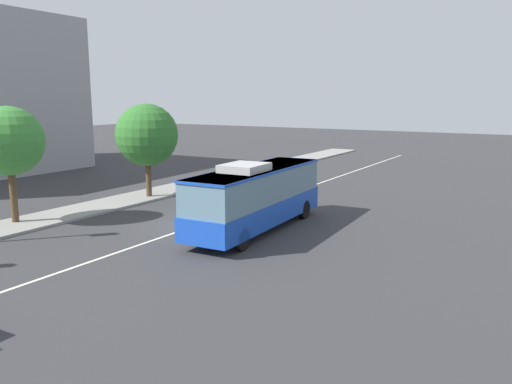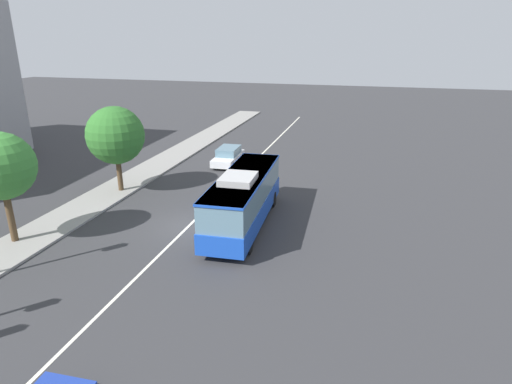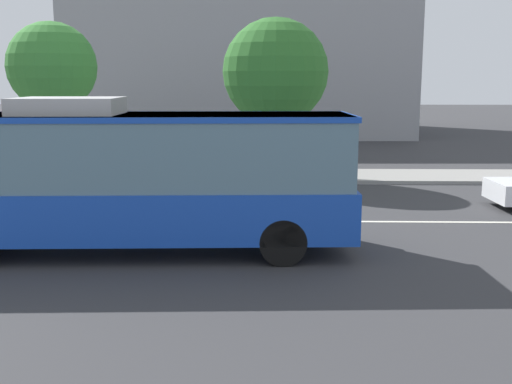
{
  "view_description": "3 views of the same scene",
  "coord_description": "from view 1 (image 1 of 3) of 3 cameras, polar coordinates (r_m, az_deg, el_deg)",
  "views": [
    {
      "loc": [
        -20.24,
        -15.9,
        6.52
      ],
      "look_at": [
        3.18,
        -1.73,
        1.44
      ],
      "focal_mm": 35.88,
      "sensor_mm": 36.0,
      "label": 1
    },
    {
      "loc": [
        -21.98,
        -10.12,
        10.69
      ],
      "look_at": [
        3.87,
        -3.07,
        1.09
      ],
      "focal_mm": 30.84,
      "sensor_mm": 36.0,
      "label": 2
    },
    {
      "loc": [
        4.15,
        -16.54,
        3.85
      ],
      "look_at": [
        3.79,
        -1.68,
        1.13
      ],
      "focal_mm": 43.32,
      "sensor_mm": 36.0,
      "label": 3
    }
  ],
  "objects": [
    {
      "name": "ground_plane",
      "position": [
        26.55,
        -6.78,
        -3.78
      ],
      "size": [
        160.0,
        160.0,
        0.0
      ],
      "primitive_type": "plane",
      "color": "#333335"
    },
    {
      "name": "sidewalk_kerb",
      "position": [
        31.75,
        -17.82,
        -1.72
      ],
      "size": [
        80.0,
        3.1,
        0.14
      ],
      "primitive_type": "cube",
      "color": "gray",
      "rests_on": "ground_plane"
    },
    {
      "name": "lane_centre_line",
      "position": [
        26.55,
        -6.78,
        -3.76
      ],
      "size": [
        76.0,
        0.16,
        0.01
      ],
      "primitive_type": "cube",
      "color": "silver",
      "rests_on": "ground_plane"
    },
    {
      "name": "transit_bus",
      "position": [
        25.18,
        0.05,
        -0.27
      ],
      "size": [
        10.11,
        2.97,
        3.46
      ],
      "rotation": [
        0.0,
        0.0,
        0.05
      ],
      "color": "#1947B7",
      "rests_on": "ground_plane"
    },
    {
      "name": "sedan_white",
      "position": [
        38.36,
        2.97,
        1.81
      ],
      "size": [
        4.56,
        1.96,
        1.46
      ],
      "rotation": [
        0.0,
        0.0,
        3.18
      ],
      "color": "white",
      "rests_on": "ground_plane"
    },
    {
      "name": "street_tree_kerbside_left",
      "position": [
        33.76,
        -12.06,
        6.21
      ],
      "size": [
        4.0,
        4.0,
        6.14
      ],
      "color": "#4C3823",
      "rests_on": "ground_plane"
    },
    {
      "name": "street_tree_kerbside_centre",
      "position": [
        28.87,
        -25.86,
        5.1
      ],
      "size": [
        3.53,
        3.53,
        6.11
      ],
      "color": "#4C3823",
      "rests_on": "ground_plane"
    }
  ]
}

